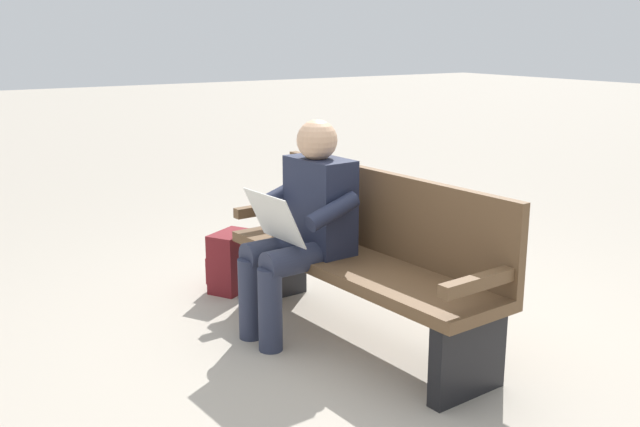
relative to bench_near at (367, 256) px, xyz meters
The scene contains 4 objects.
ground_plane 0.46m from the bench_near, 93.87° to the left, with size 40.00×40.00×0.00m, color #A89E8E.
bench_near is the anchor object (origin of this frame).
person_seated 0.39m from the bench_near, 45.89° to the left, with size 0.59×0.59×1.18m.
backpack 1.14m from the bench_near, 15.53° to the left, with size 0.32×0.35×0.39m.
Camera 1 is at (-2.98, 2.16, 1.62)m, focal length 40.60 mm.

